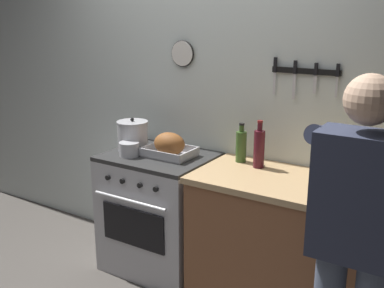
{
  "coord_description": "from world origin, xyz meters",
  "views": [
    {
      "loc": [
        1.7,
        -1.59,
        1.88
      ],
      "look_at": [
        0.16,
        0.85,
        1.07
      ],
      "focal_mm": 43.16,
      "sensor_mm": 36.0,
      "label": 1
    }
  ],
  "objects": [
    {
      "name": "wall_back",
      "position": [
        0.0,
        1.35,
        1.3
      ],
      "size": [
        6.0,
        0.13,
        2.6
      ],
      "color": "silver",
      "rests_on": "ground"
    },
    {
      "name": "counter_block",
      "position": [
        1.2,
        0.99,
        0.45
      ],
      "size": [
        2.03,
        0.65,
        0.9
      ],
      "color": "brown",
      "rests_on": "ground"
    },
    {
      "name": "stove",
      "position": [
        -0.22,
        0.99,
        0.45
      ],
      "size": [
        0.76,
        0.67,
        0.9
      ],
      "color": "#BCBCC1",
      "rests_on": "ground"
    },
    {
      "name": "person_cook",
      "position": [
        1.33,
        0.34,
        0.95
      ],
      "size": [
        0.51,
        0.63,
        1.66
      ],
      "rotation": [
        0.0,
        0.0,
        1.68
      ],
      "color": "#4C566B",
      "rests_on": "ground"
    },
    {
      "name": "roasting_pan",
      "position": [
        -0.13,
        1.0,
        0.98
      ],
      "size": [
        0.35,
        0.26,
        0.18
      ],
      "color": "#B7B7BC",
      "rests_on": "stove"
    },
    {
      "name": "stock_pot",
      "position": [
        -0.46,
        0.99,
        1.01
      ],
      "size": [
        0.23,
        0.23,
        0.25
      ],
      "color": "#B7B7BC",
      "rests_on": "stove"
    },
    {
      "name": "saucepan",
      "position": [
        -0.38,
        0.86,
        0.95
      ],
      "size": [
        0.15,
        0.15,
        0.1
      ],
      "color": "#B7B7BC",
      "rests_on": "stove"
    },
    {
      "name": "cutting_board",
      "position": [
        1.3,
        0.92,
        0.91
      ],
      "size": [
        0.36,
        0.24,
        0.02
      ],
      "primitive_type": "cube",
      "color": "tan",
      "rests_on": "counter_block"
    },
    {
      "name": "bottle_olive_oil",
      "position": [
        0.36,
        1.16,
        1.01
      ],
      "size": [
        0.07,
        0.07,
        0.27
      ],
      "color": "#385623",
      "rests_on": "counter_block"
    },
    {
      "name": "bottle_wine_red",
      "position": [
        0.51,
        1.11,
        1.03
      ],
      "size": [
        0.07,
        0.07,
        0.32
      ],
      "color": "#47141E",
      "rests_on": "counter_block"
    },
    {
      "name": "bottle_cooking_oil",
      "position": [
        1.1,
        1.03,
        1.01
      ],
      "size": [
        0.07,
        0.07,
        0.27
      ],
      "color": "gold",
      "rests_on": "counter_block"
    }
  ]
}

